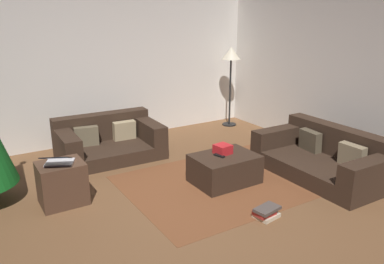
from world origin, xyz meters
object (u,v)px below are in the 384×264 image
object	(u,v)px
couch_left	(108,141)
couch_right	(325,158)
tv_remote	(219,156)
corner_lamp	(231,59)
side_table	(62,183)
gift_box	(223,149)
book_stack	(266,212)
ottoman	(225,169)
laptop	(58,161)

from	to	relation	value
couch_left	couch_right	distance (m)	3.27
tv_remote	corner_lamp	world-z (taller)	corner_lamp
tv_remote	side_table	size ratio (longest dim) A/B	0.31
gift_box	book_stack	xyz separation A→B (m)	(-0.19, -1.08, -0.38)
couch_right	side_table	distance (m)	3.51
couch_left	ottoman	distance (m)	2.02
gift_box	corner_lamp	bearing A→B (deg)	50.85
book_stack	corner_lamp	size ratio (longest dim) A/B	0.21
couch_left	laptop	world-z (taller)	laptop
gift_box	book_stack	size ratio (longest dim) A/B	0.62
laptop	ottoman	bearing A→B (deg)	-13.44
tv_remote	couch_right	bearing A→B (deg)	-34.74
gift_box	laptop	xyz separation A→B (m)	(-2.04, 0.41, 0.12)
laptop	book_stack	distance (m)	2.43
couch_right	laptop	distance (m)	3.54
tv_remote	side_table	bearing A→B (deg)	149.78
ottoman	laptop	size ratio (longest dim) A/B	1.77
gift_box	tv_remote	xyz separation A→B (m)	(-0.10, -0.07, -0.05)
gift_box	side_table	size ratio (longest dim) A/B	0.38
couch_right	side_table	xyz separation A→B (m)	(-3.35, 1.05, 0.01)
tv_remote	laptop	bearing A→B (deg)	151.44
gift_box	corner_lamp	world-z (taller)	corner_lamp
laptop	book_stack	bearing A→B (deg)	-38.95
laptop	corner_lamp	size ratio (longest dim) A/B	0.30
tv_remote	laptop	size ratio (longest dim) A/B	0.34
ottoman	side_table	xyz separation A→B (m)	(-1.99, 0.53, 0.06)
ottoman	corner_lamp	bearing A→B (deg)	51.53
couch_left	gift_box	bearing A→B (deg)	122.06
corner_lamp	book_stack	bearing A→B (deg)	-120.83
tv_remote	side_table	xyz separation A→B (m)	(-1.91, 0.53, -0.14)
ottoman	gift_box	size ratio (longest dim) A/B	4.20
couch_left	gift_box	size ratio (longest dim) A/B	7.89
couch_right	tv_remote	size ratio (longest dim) A/B	11.42
ottoman	laptop	xyz separation A→B (m)	(-2.02, 0.48, 0.37)
book_stack	corner_lamp	bearing A→B (deg)	59.17
couch_right	corner_lamp	xyz separation A→B (m)	(0.38, 2.70, 1.08)
ottoman	corner_lamp	world-z (taller)	corner_lamp
tv_remote	book_stack	xyz separation A→B (m)	(-0.08, -1.02, -0.33)
side_table	corner_lamp	distance (m)	4.21
gift_box	ottoman	bearing A→B (deg)	-103.33
side_table	book_stack	xyz separation A→B (m)	(1.82, -1.55, -0.19)
couch_right	ottoman	world-z (taller)	couch_right
couch_left	side_table	size ratio (longest dim) A/B	3.03
couch_right	book_stack	size ratio (longest dim) A/B	5.67
book_stack	corner_lamp	xyz separation A→B (m)	(1.91, 3.19, 1.26)
tv_remote	ottoman	bearing A→B (deg)	-19.19
couch_left	gift_box	distance (m)	1.98
ottoman	tv_remote	bearing A→B (deg)	175.54
laptop	tv_remote	bearing A→B (deg)	-13.83
side_table	book_stack	size ratio (longest dim) A/B	1.61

